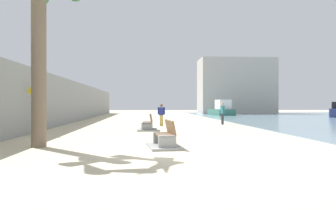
{
  "coord_description": "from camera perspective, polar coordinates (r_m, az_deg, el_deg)",
  "views": [
    {
      "loc": [
        -1.22,
        -10.83,
        1.55
      ],
      "look_at": [
        0.66,
        16.43,
        1.48
      ],
      "focal_mm": 37.61,
      "sensor_mm": 36.0,
      "label": 1
    }
  ],
  "objects": [
    {
      "name": "ground_plane",
      "position": [
        28.9,
        -1.52,
        -2.93
      ],
      "size": [
        120.0,
        120.0,
        0.0
      ],
      "primitive_type": "plane",
      "color": "beige"
    },
    {
      "name": "seawall",
      "position": [
        29.51,
        -16.23,
        0.52
      ],
      "size": [
        0.8,
        64.0,
        3.5
      ],
      "primitive_type": "cube",
      "color": "gray",
      "rests_on": "ground"
    },
    {
      "name": "palm_tree",
      "position": [
        14.0,
        -20.24,
        15.68
      ],
      "size": [
        3.37,
        3.3,
        7.17
      ],
      "color": "#7A6651",
      "rests_on": "ground"
    },
    {
      "name": "bench_near",
      "position": [
        12.64,
        -0.54,
        -5.84
      ],
      "size": [
        1.3,
        2.2,
        0.98
      ],
      "color": "gray",
      "rests_on": "ground"
    },
    {
      "name": "bench_far",
      "position": [
        20.9,
        -3.31,
        -3.47
      ],
      "size": [
        1.2,
        2.15,
        0.98
      ],
      "color": "gray",
      "rests_on": "ground"
    },
    {
      "name": "person_walking",
      "position": [
        24.69,
        -1.08,
        -1.37
      ],
      "size": [
        0.52,
        0.25,
        1.56
      ],
      "color": "gold",
      "rests_on": "ground"
    },
    {
      "name": "person_standing",
      "position": [
        26.97,
        8.83,
        -1.07
      ],
      "size": [
        0.28,
        0.5,
        1.68
      ],
      "color": "#333338",
      "rests_on": "ground"
    },
    {
      "name": "boat_nearest",
      "position": [
        48.57,
        8.7,
        -0.74
      ],
      "size": [
        2.94,
        5.27,
        2.11
      ],
      "color": "#337060",
      "rests_on": "water_bay"
    },
    {
      "name": "pedestrian_sign",
      "position": [
        18.85,
        -20.7,
        0.41
      ],
      "size": [
        0.85,
        0.08,
        2.64
      ],
      "color": "slate",
      "rests_on": "ground"
    },
    {
      "name": "harbor_building",
      "position": [
        58.88,
        10.96,
        2.98
      ],
      "size": [
        12.0,
        6.0,
        8.92
      ],
      "primitive_type": "cube",
      "color": "#ADAAA3",
      "rests_on": "ground"
    }
  ]
}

